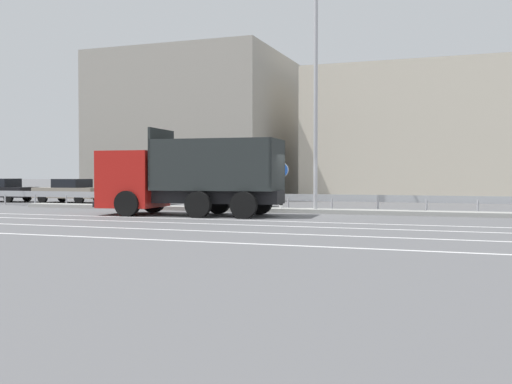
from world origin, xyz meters
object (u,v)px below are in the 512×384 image
object	(u,v)px
dump_truck	(167,183)
church_tower	(312,138)
parked_car_1	(71,191)
parked_car_3	(232,194)
street_lamp_1	(315,84)
median_road_sign	(281,186)
parked_car_2	(136,190)

from	to	relation	value
dump_truck	church_tower	distance (m)	30.18
parked_car_1	church_tower	distance (m)	24.41
dump_truck	parked_car_3	size ratio (longest dim) A/B	1.80
street_lamp_1	parked_car_3	size ratio (longest dim) A/B	2.38
parked_car_1	church_tower	size ratio (longest dim) A/B	0.38
dump_truck	median_road_sign	distance (m)	5.19
dump_truck	parked_car_1	distance (m)	13.18
street_lamp_1	parked_car_2	size ratio (longest dim) A/B	2.71
median_road_sign	parked_car_1	size ratio (longest dim) A/B	0.54
median_road_sign	parked_car_3	distance (m)	5.51
street_lamp_1	parked_car_1	world-z (taller)	street_lamp_1
dump_truck	parked_car_2	world-z (taller)	dump_truck
street_lamp_1	parked_car_2	bearing A→B (deg)	159.74
parked_car_2	parked_car_1	bearing A→B (deg)	86.22
median_road_sign	parked_car_3	size ratio (longest dim) A/B	0.52
parked_car_2	church_tower	xyz separation A→B (m)	(4.44, 22.51, 4.20)
parked_car_1	church_tower	bearing A→B (deg)	-22.06
dump_truck	parked_car_1	size ratio (longest dim) A/B	1.86
church_tower	dump_truck	bearing A→B (deg)	-87.02
parked_car_2	median_road_sign	bearing A→B (deg)	-112.36
dump_truck	parked_car_2	distance (m)	9.55
median_road_sign	street_lamp_1	distance (m)	4.75
street_lamp_1	parked_car_3	distance (m)	8.49
parked_car_3	dump_truck	bearing A→B (deg)	-178.50
median_road_sign	church_tower	world-z (taller)	church_tower
dump_truck	church_tower	size ratio (longest dim) A/B	0.70
parked_car_1	parked_car_2	size ratio (longest dim) A/B	1.10
street_lamp_1	median_road_sign	bearing A→B (deg)	171.45
dump_truck	median_road_sign	size ratio (longest dim) A/B	3.47
street_lamp_1	church_tower	bearing A→B (deg)	104.86
parked_car_1	church_tower	world-z (taller)	church_tower
dump_truck	parked_car_2	bearing A→B (deg)	34.13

